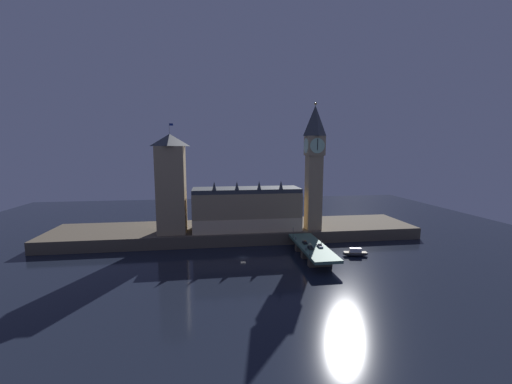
# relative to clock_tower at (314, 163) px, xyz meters

# --- Properties ---
(ground_plane) EXTENTS (400.00, 400.00, 0.00)m
(ground_plane) POSITION_rel_clock_tower_xyz_m (-44.52, -25.71, -46.03)
(ground_plane) COLOR black
(embankment) EXTENTS (220.00, 42.00, 6.79)m
(embankment) POSITION_rel_clock_tower_xyz_m (-44.52, 13.29, -42.63)
(embankment) COLOR brown
(embankment) RESTS_ON ground_plane
(parliament_hall) EXTENTS (62.80, 21.11, 29.70)m
(parliament_hall) POSITION_rel_clock_tower_xyz_m (-39.29, 5.17, -26.91)
(parliament_hall) COLOR tan
(parliament_hall) RESTS_ON embankment
(clock_tower) EXTENTS (10.44, 10.55, 73.91)m
(clock_tower) POSITION_rel_clock_tower_xyz_m (0.00, 0.00, 0.00)
(clock_tower) COLOR tan
(clock_tower) RESTS_ON embankment
(victoria_tower) EXTENTS (15.74, 15.74, 61.76)m
(victoria_tower) POSITION_rel_clock_tower_xyz_m (-82.09, 3.51, -11.24)
(victoria_tower) COLOR tan
(victoria_tower) RESTS_ON embankment
(bridge) EXTENTS (12.94, 46.00, 6.34)m
(bridge) POSITION_rel_clock_tower_xyz_m (-10.11, -30.71, -41.60)
(bridge) COLOR #4C7560
(bridge) RESTS_ON ground_plane
(car_northbound_lead) EXTENTS (1.85, 4.01, 1.42)m
(car_northbound_lead) POSITION_rel_clock_tower_xyz_m (-12.96, -27.14, -39.02)
(car_northbound_lead) COLOR black
(car_northbound_lead) RESTS_ON bridge
(car_northbound_trail) EXTENTS (2.06, 4.02, 1.57)m
(car_northbound_trail) POSITION_rel_clock_tower_xyz_m (-12.96, -36.20, -38.95)
(car_northbound_trail) COLOR black
(car_northbound_trail) RESTS_ON bridge
(car_southbound_lead) EXTENTS (2.05, 4.70, 1.36)m
(car_southbound_lead) POSITION_rel_clock_tower_xyz_m (-7.26, -33.63, -39.04)
(car_southbound_lead) COLOR white
(car_southbound_lead) RESTS_ON bridge
(pedestrian_near_rail) EXTENTS (0.38, 0.38, 1.65)m
(pedestrian_near_rail) POSITION_rel_clock_tower_xyz_m (-15.80, -38.44, -38.81)
(pedestrian_near_rail) COLOR black
(pedestrian_near_rail) RESTS_ON bridge
(pedestrian_mid_walk) EXTENTS (0.38, 0.38, 1.77)m
(pedestrian_mid_walk) POSITION_rel_clock_tower_xyz_m (-4.42, -27.75, -38.74)
(pedestrian_mid_walk) COLOR black
(pedestrian_mid_walk) RESTS_ON bridge
(pedestrian_far_rail) EXTENTS (0.38, 0.38, 1.84)m
(pedestrian_far_rail) POSITION_rel_clock_tower_xyz_m (-15.80, -20.14, -38.70)
(pedestrian_far_rail) COLOR black
(pedestrian_far_rail) RESTS_ON bridge
(street_lamp_near) EXTENTS (1.34, 0.60, 5.95)m
(street_lamp_near) POSITION_rel_clock_tower_xyz_m (-16.20, -45.43, -35.96)
(street_lamp_near) COLOR #2D3333
(street_lamp_near) RESTS_ON bridge
(street_lamp_far) EXTENTS (1.34, 0.60, 6.58)m
(street_lamp_far) POSITION_rel_clock_tower_xyz_m (-16.20, -15.99, -35.57)
(street_lamp_far) COLOR #2D3333
(street_lamp_far) RESTS_ON bridge
(boat_downstream) EXTENTS (13.49, 5.93, 4.16)m
(boat_downstream) POSITION_rel_clock_tower_xyz_m (12.48, -31.27, -44.51)
(boat_downstream) COLOR #28282D
(boat_downstream) RESTS_ON ground_plane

